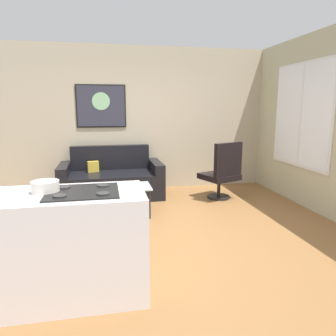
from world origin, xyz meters
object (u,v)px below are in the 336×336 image
object	(u,v)px
mixing_bowl	(45,187)
wall_painting	(101,106)
couch	(112,181)
armchair	(223,172)
coffee_table	(122,189)

from	to	relation	value
mixing_bowl	wall_painting	bearing A→B (deg)	82.58
wall_painting	mixing_bowl	bearing A→B (deg)	-97.42
couch	wall_painting	bearing A→B (deg)	106.08
armchair	mixing_bowl	distance (m)	3.61
couch	armchair	distance (m)	2.04
mixing_bowl	wall_painting	world-z (taller)	wall_painting
armchair	wall_painting	bearing A→B (deg)	153.60
couch	armchair	bearing A→B (deg)	-15.87
couch	coffee_table	world-z (taller)	couch
coffee_table	mixing_bowl	xyz separation A→B (m)	(-0.73, -1.97, 0.57)
mixing_bowl	couch	bearing A→B (deg)	78.89
mixing_bowl	wall_painting	xyz separation A→B (m)	(0.46, 3.54, 0.68)
wall_painting	armchair	bearing A→B (deg)	-26.40
couch	wall_painting	size ratio (longest dim) A/B	1.98
couch	coffee_table	bearing A→B (deg)	-83.23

